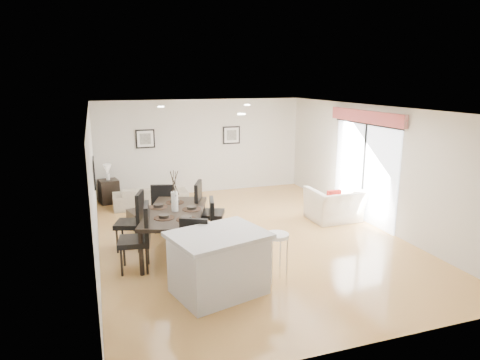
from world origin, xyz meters
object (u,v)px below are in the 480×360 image
object	(u,v)px
dining_chair_efar	(205,208)
side_table	(109,191)
dining_table	(175,215)
dining_chair_foot	(164,205)
armchair	(335,205)
dining_chair_wfar	(134,218)
dining_chair_enear	(219,226)
sofa	(151,196)
bar_stool	(277,241)
dining_chair_wnear	(140,234)
kitchen_island	(219,263)
dining_chair_head	(192,248)
coffee_table	(151,217)

from	to	relation	value
dining_chair_efar	side_table	size ratio (longest dim) A/B	1.92
dining_table	dining_chair_foot	distance (m)	1.27
armchair	dining_chair_wfar	size ratio (longest dim) A/B	1.03
dining_chair_enear	dining_chair_efar	size ratio (longest dim) A/B	0.94
sofa	bar_stool	size ratio (longest dim) A/B	2.23
dining_chair_wnear	dining_chair_enear	xyz separation A→B (m)	(1.42, 0.04, -0.02)
dining_chair_wnear	dining_chair_efar	xyz separation A→B (m)	(1.42, 1.07, 0.02)
dining_chair_efar	kitchen_island	size ratio (longest dim) A/B	0.75
dining_chair_wnear	dining_chair_enear	distance (m)	1.42
dining_chair_head	dining_chair_wnear	bearing A→B (deg)	162.87
sofa	dining_chair_wfar	world-z (taller)	dining_chair_wfar
dining_chair_efar	dining_chair_foot	bearing A→B (deg)	68.73
dining_chair_wnear	coffee_table	size ratio (longest dim) A/B	1.23
armchair	coffee_table	size ratio (longest dim) A/B	1.22
armchair	coffee_table	bearing A→B (deg)	-14.65
dining_chair_enear	dining_chair_foot	world-z (taller)	dining_chair_enear
sofa	side_table	distance (m)	1.24
armchair	dining_table	xyz separation A→B (m)	(-3.91, -0.76, 0.38)
dining_chair_wnear	dining_chair_efar	world-z (taller)	dining_chair_efar
sofa	dining_chair_wfar	xyz separation A→B (m)	(-0.66, -2.81, 0.36)
dining_chair_head	side_table	world-z (taller)	dining_chair_head
dining_chair_enear	dining_chair_head	size ratio (longest dim) A/B	1.08
sofa	dining_chair_foot	xyz separation A→B (m)	(0.03, -2.03, 0.33)
dining_chair_enear	side_table	world-z (taller)	dining_chair_enear
armchair	sofa	bearing A→B (deg)	-33.10
dining_chair_wfar	side_table	size ratio (longest dim) A/B	1.81
dining_table	bar_stool	world-z (taller)	bar_stool
dining_chair_wfar	bar_stool	world-z (taller)	dining_chair_wfar
dining_table	dining_chair_enear	world-z (taller)	dining_chair_enear
dining_table	coffee_table	xyz separation A→B (m)	(-0.24, 1.80, -0.57)
dining_chair_wfar	bar_stool	distance (m)	3.01
sofa	dining_chair_efar	distance (m)	2.88
dining_table	sofa	bearing A→B (deg)	110.27
dining_table	dining_chair_foot	bearing A→B (deg)	110.36
armchair	kitchen_island	bearing A→B (deg)	34.59
dining_chair_head	kitchen_island	distance (m)	0.57
dining_chair_wfar	dining_chair_enear	world-z (taller)	dining_chair_wfar
sofa	side_table	size ratio (longest dim) A/B	2.99
sofa	bar_stool	distance (m)	5.24
dining_chair_efar	kitchen_island	world-z (taller)	dining_chair_efar
dining_table	dining_chair_foot	world-z (taller)	dining_chair_foot
dining_chair_wnear	coffee_table	bearing A→B (deg)	178.13
sofa	dining_chair_head	world-z (taller)	dining_chair_head
dining_chair_foot	armchair	bearing A→B (deg)	-172.36
dining_chair_enear	dining_chair_efar	xyz separation A→B (m)	(-0.00, 1.03, 0.04)
side_table	dining_chair_wnear	bearing A→B (deg)	-85.43
armchair	dining_chair_head	world-z (taller)	dining_chair_head
dining_table	dining_chair_efar	bearing A→B (deg)	56.76
dining_chair_wfar	dining_table	bearing A→B (deg)	74.26
coffee_table	kitchen_island	bearing A→B (deg)	-95.47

